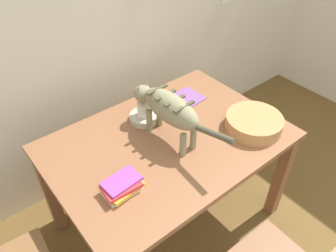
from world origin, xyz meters
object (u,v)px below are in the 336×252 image
book_stack (122,187)px  saucer_bowl (144,117)px  coffee_mug (145,109)px  wicker_basket (254,123)px  dining_table (168,150)px  cat (168,108)px  magazine (183,100)px

book_stack → saucer_bowl: bearing=43.3°
coffee_mug → wicker_basket: coffee_mug is taller
dining_table → wicker_basket: (0.45, -0.24, 0.13)m
saucer_bowl → coffee_mug: bearing=0.0°
cat → book_stack: bearing=-161.5°
cat → coffee_mug: 0.25m
magazine → dining_table: bearing=-148.8°
saucer_bowl → wicker_basket: wicker_basket is taller
dining_table → wicker_basket: size_ratio=4.04×
magazine → book_stack: book_stack is taller
magazine → saucer_bowl: bearing=175.8°
cat → wicker_basket: size_ratio=2.14×
dining_table → book_stack: bearing=-159.2°
dining_table → magazine: bearing=36.4°
dining_table → wicker_basket: wicker_basket is taller
coffee_mug → book_stack: size_ratio=0.63×
magazine → wicker_basket: size_ratio=0.79×
book_stack → wicker_basket: (0.86, -0.09, 0.01)m
coffee_mug → wicker_basket: (0.45, -0.47, -0.04)m
dining_table → cat: bearing=45.2°
dining_table → book_stack: size_ratio=6.76×
magazine → wicker_basket: 0.50m
book_stack → wicker_basket: 0.87m
magazine → book_stack: 0.83m
cat → saucer_bowl: cat is taller
cat → saucer_bowl: bearing=90.0°
dining_table → book_stack: (-0.41, -0.16, 0.12)m
book_stack → wicker_basket: bearing=-5.8°
cat → coffee_mug: (-0.01, 0.22, -0.12)m
cat → magazine: (0.31, 0.22, -0.20)m
saucer_bowl → magazine: saucer_bowl is taller
magazine → coffee_mug: bearing=175.8°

